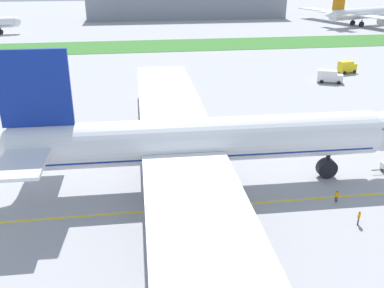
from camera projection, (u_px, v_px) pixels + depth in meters
ground_plane at (204, 194)px, 56.27m from camera, size 600.00×600.00×0.00m
apron_taxi_line at (208, 207)px, 53.27m from camera, size 280.00×0.36×0.01m
grass_median_strip at (153, 46)px, 153.33m from camera, size 320.00×24.00×0.10m
airliner_foreground at (193, 142)px, 56.00m from camera, size 56.78×89.93×18.56m
ground_crew_wingwalker_port at (337, 195)px, 53.96m from camera, size 0.54×0.31×1.56m
ground_crew_marshaller_front at (359, 217)px, 49.23m from camera, size 0.49×0.52×1.76m
service_truck_baggage_loader at (329, 76)px, 106.64m from camera, size 6.43×4.39×3.09m
service_truck_fuel_bowser at (347, 67)px, 115.76m from camera, size 5.23×3.24×3.21m
parked_airliner_far_right at (362, 14)px, 198.37m from camera, size 44.81×72.06×15.86m
terminal_building at (187, 0)px, 224.19m from camera, size 100.68×20.00×18.00m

